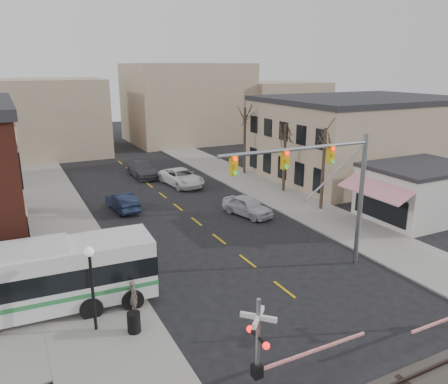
# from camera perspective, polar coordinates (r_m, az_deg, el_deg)

# --- Properties ---
(ground) EXTENTS (160.00, 160.00, 0.00)m
(ground) POSITION_cam_1_polar(r_m,az_deg,el_deg) (23.02, 10.77, -14.56)
(ground) COLOR black
(ground) RESTS_ON ground
(sidewalk_west) EXTENTS (5.00, 60.00, 0.12)m
(sidewalk_west) POSITION_cam_1_polar(r_m,az_deg,el_deg) (37.42, -20.90, -2.98)
(sidewalk_west) COLOR gray
(sidewalk_west) RESTS_ON ground
(sidewalk_east) EXTENTS (5.00, 60.00, 0.12)m
(sidewalk_east) POSITION_cam_1_polar(r_m,az_deg,el_deg) (43.28, 4.82, 0.58)
(sidewalk_east) COLOR gray
(sidewalk_east) RESTS_ON ground
(tan_building) EXTENTS (20.30, 15.30, 8.50)m
(tan_building) POSITION_cam_1_polar(r_m,az_deg,el_deg) (49.99, 17.35, 6.94)
(tan_building) COLOR tan
(tan_building) RESTS_ON ground
(awning_shop) EXTENTS (9.74, 6.20, 4.30)m
(awning_shop) POSITION_cam_1_polar(r_m,az_deg,el_deg) (37.45, 24.06, 0.06)
(awning_shop) COLOR beige
(awning_shop) RESTS_ON ground
(tree_east_a) EXTENTS (0.28, 0.28, 6.75)m
(tree_east_a) POSITION_cam_1_polar(r_m,az_deg,el_deg) (36.70, 12.82, 2.93)
(tree_east_a) COLOR #382B21
(tree_east_a) RESTS_ON sidewalk_east
(tree_east_b) EXTENTS (0.28, 0.28, 6.30)m
(tree_east_b) POSITION_cam_1_polar(r_m,az_deg,el_deg) (41.60, 7.90, 4.40)
(tree_east_b) COLOR #382B21
(tree_east_b) RESTS_ON sidewalk_east
(tree_east_c) EXTENTS (0.28, 0.28, 7.20)m
(tree_east_c) POSITION_cam_1_polar(r_m,az_deg,el_deg) (48.28, 2.72, 6.70)
(tree_east_c) COLOR #382B21
(tree_east_c) RESTS_ON sidewalk_east
(transit_bus) EXTENTS (13.35, 3.61, 3.40)m
(transit_bus) POSITION_cam_1_polar(r_m,az_deg,el_deg) (23.01, -25.97, -10.63)
(transit_bus) COLOR silver
(transit_bus) RESTS_ON ground
(traffic_signal_mast) EXTENTS (9.50, 0.30, 8.00)m
(traffic_signal_mast) POSITION_cam_1_polar(r_m,az_deg,el_deg) (24.74, 13.30, 1.84)
(traffic_signal_mast) COLOR gray
(traffic_signal_mast) RESTS_ON ground
(rr_crossing_west) EXTENTS (5.60, 1.36, 4.00)m
(rr_crossing_west) POSITION_cam_1_polar(r_m,az_deg,el_deg) (16.66, 5.74, -19.47)
(rr_crossing_west) COLOR gray
(rr_crossing_west) RESTS_ON ground
(street_lamp) EXTENTS (0.44, 0.44, 4.05)m
(street_lamp) POSITION_cam_1_polar(r_m,az_deg,el_deg) (20.22, -17.00, -9.82)
(street_lamp) COLOR black
(street_lamp) RESTS_ON sidewalk_west
(trash_bin) EXTENTS (0.60, 0.60, 0.96)m
(trash_bin) POSITION_cam_1_polar(r_m,az_deg,el_deg) (20.79, -11.68, -16.33)
(trash_bin) COLOR black
(trash_bin) RESTS_ON sidewalk_west
(car_a) EXTENTS (2.98, 4.89, 1.56)m
(car_a) POSITION_cam_1_polar(r_m,az_deg,el_deg) (35.21, 3.07, -1.84)
(car_a) COLOR silver
(car_a) RESTS_ON ground
(car_b) EXTENTS (2.00, 4.68, 1.50)m
(car_b) POSITION_cam_1_polar(r_m,az_deg,el_deg) (37.36, -13.15, -1.23)
(car_b) COLOR #151F36
(car_b) RESTS_ON ground
(car_c) EXTENTS (3.36, 6.20, 1.65)m
(car_c) POSITION_cam_1_polar(r_m,az_deg,el_deg) (44.22, -5.56, 1.93)
(car_c) COLOR white
(car_c) RESTS_ON ground
(car_d) EXTENTS (2.46, 5.84, 1.68)m
(car_d) POSITION_cam_1_polar(r_m,az_deg,el_deg) (48.26, -10.52, 2.96)
(car_d) COLOR #4A494E
(car_d) RESTS_ON ground
(pedestrian_near) EXTENTS (0.49, 0.65, 1.61)m
(pedestrian_near) POSITION_cam_1_polar(r_m,az_deg,el_deg) (22.17, -11.73, -13.14)
(pedestrian_near) COLOR #63564F
(pedestrian_near) RESTS_ON sidewalk_west
(pedestrian_far) EXTENTS (0.99, 1.03, 1.67)m
(pedestrian_far) POSITION_cam_1_polar(r_m,az_deg,el_deg) (24.80, -19.03, -10.34)
(pedestrian_far) COLOR #333055
(pedestrian_far) RESTS_ON sidewalk_west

